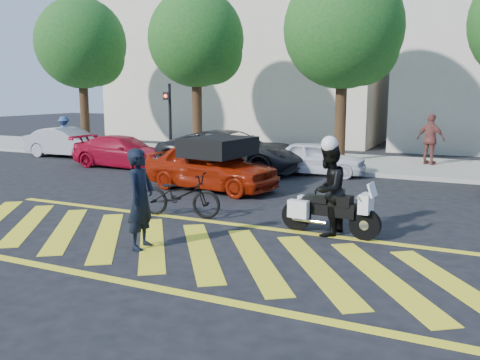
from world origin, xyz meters
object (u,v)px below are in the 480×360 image
at_px(officer_moto, 328,190).
at_px(parked_mid_left, 232,151).
at_px(parked_left, 123,152).
at_px(parked_mid_right, 316,158).
at_px(red_convertible, 211,166).
at_px(officer_bike, 141,199).
at_px(bicycle, 180,195).
at_px(parked_far_left, 68,142).
at_px(police_motorcycle, 328,211).

height_order(officer_moto, parked_mid_left, officer_moto).
xyz_separation_m(parked_left, parked_mid_left, (4.30, 0.75, 0.15)).
distance_m(officer_moto, parked_mid_right, 7.60).
bearing_deg(red_convertible, officer_bike, -157.52).
bearing_deg(bicycle, red_convertible, 6.38).
height_order(officer_moto, parked_far_left, officer_moto).
xyz_separation_m(officer_moto, parked_far_left, (-13.82, 7.20, -0.28)).
height_order(officer_bike, officer_moto, officer_bike).
xyz_separation_m(bicycle, parked_mid_right, (1.10, 7.20, 0.07)).
distance_m(red_convertible, parked_left, 5.83).
bearing_deg(bicycle, parked_mid_left, 6.05).
bearing_deg(parked_left, officer_bike, -141.53).
distance_m(officer_bike, parked_left, 10.64).
relative_size(red_convertible, parked_left, 1.01).
height_order(police_motorcycle, parked_far_left, parked_far_left).
distance_m(officer_bike, parked_far_left, 14.53).
xyz_separation_m(officer_bike, parked_far_left, (-10.94, 9.56, -0.29)).
bearing_deg(bicycle, police_motorcycle, -99.84).
relative_size(bicycle, parked_mid_right, 0.57).
xyz_separation_m(parked_far_left, parked_mid_right, (11.40, 0.00, -0.07)).
distance_m(parked_far_left, parked_mid_left, 8.45).
relative_size(officer_moto, parked_mid_right, 0.54).
bearing_deg(parked_mid_left, red_convertible, -165.81).
bearing_deg(police_motorcycle, parked_mid_left, 135.10).
distance_m(red_convertible, parked_far_left, 10.17).
xyz_separation_m(police_motorcycle, parked_left, (-9.70, 5.80, 0.10)).
relative_size(police_motorcycle, officer_moto, 1.12).
xyz_separation_m(red_convertible, parked_far_left, (-9.36, 3.98, -0.06)).
bearing_deg(bicycle, officer_bike, -174.76).
distance_m(bicycle, police_motorcycle, 3.53).
relative_size(parked_far_left, parked_mid_left, 0.73).
bearing_deg(red_convertible, parked_mid_left, 22.31).
xyz_separation_m(red_convertible, parked_mid_left, (-0.93, 3.32, 0.04)).
height_order(red_convertible, parked_left, red_convertible).
bearing_deg(parked_mid_left, parked_far_left, 84.13).
xyz_separation_m(officer_bike, police_motorcycle, (2.89, 2.37, -0.43)).
bearing_deg(bicycle, officer_moto, -99.90).
bearing_deg(parked_mid_left, officer_bike, -165.70).
height_order(police_motorcycle, parked_mid_left, parked_mid_left).
distance_m(police_motorcycle, officer_moto, 0.43).
bearing_deg(parked_mid_right, officer_bike, 172.88).
distance_m(police_motorcycle, parked_mid_right, 7.60).
height_order(officer_moto, red_convertible, officer_moto).
relative_size(parked_left, parked_mid_left, 0.76).
xyz_separation_m(officer_bike, parked_mid_left, (-2.51, 8.91, -0.19)).
height_order(parked_mid_left, parked_mid_right, parked_mid_left).
bearing_deg(parked_far_left, parked_left, -111.20).
bearing_deg(bicycle, parked_mid_right, -18.58).
distance_m(police_motorcycle, red_convertible, 5.52).
distance_m(bicycle, parked_left, 8.47).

